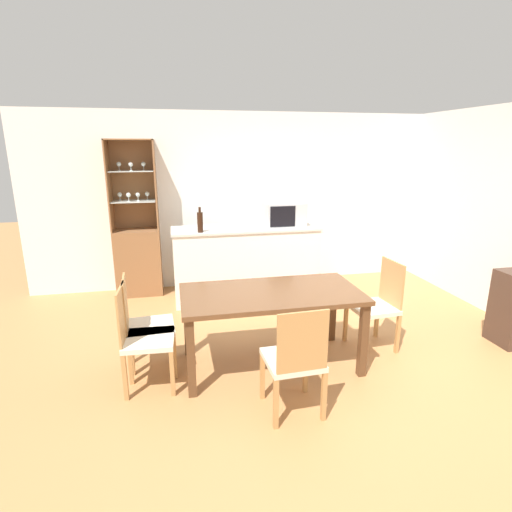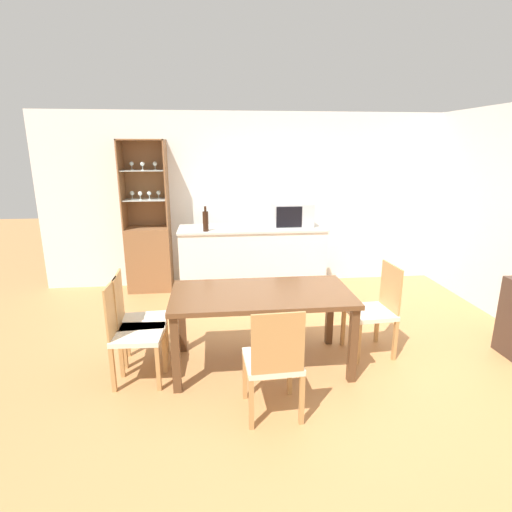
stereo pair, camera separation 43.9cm
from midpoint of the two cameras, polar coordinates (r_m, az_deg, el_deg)
ground_plane at (r=4.06m, az=5.96°, el=-15.15°), size 18.00×18.00×0.00m
wall_back at (r=6.11m, az=-1.24°, el=7.98°), size 6.80×0.06×2.55m
kitchen_counter at (r=5.51m, az=-3.75°, el=-1.05°), size 1.98×0.60×1.01m
display_cabinet at (r=5.95m, az=-18.57°, el=0.77°), size 0.63×0.40×2.16m
dining_table at (r=3.75m, az=-1.19°, el=-6.47°), size 1.67×0.85×0.75m
dining_chair_side_right_far at (r=4.29m, az=14.10°, el=-6.88°), size 0.45×0.45×0.93m
dining_chair_side_left_far at (r=3.92m, az=-18.76°, el=-9.41°), size 0.45×0.45×0.93m
dining_chair_head_near at (r=3.17m, az=1.49°, el=-14.73°), size 0.44×0.44×0.93m
dining_chair_side_left_near at (r=3.70m, az=-19.20°, el=-11.00°), size 0.45×0.45×0.93m
microwave at (r=5.50m, az=1.77°, el=5.99°), size 0.53×0.39×0.32m
wine_bottle at (r=5.12m, az=-10.44°, el=4.81°), size 0.07×0.07×0.32m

